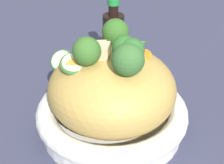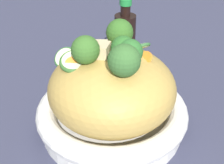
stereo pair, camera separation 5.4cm
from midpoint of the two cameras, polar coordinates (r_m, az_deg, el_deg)
The scene contains 8 objects.
ground_plane at distance 0.60m, azimuth -2.61°, elevation -8.04°, with size 3.00×3.00×0.00m, color #34364D.
serving_bowl at distance 0.58m, azimuth -2.68°, elevation -5.84°, with size 0.26×0.26×0.06m.
noodle_heap at distance 0.54m, azimuth -2.83°, elevation -1.20°, with size 0.21×0.21×0.13m.
broccoli_florets at distance 0.50m, azimuth -2.33°, elevation 5.77°, with size 0.15×0.14×0.06m.
carrot_coins at distance 0.54m, azimuth -6.54°, elevation 4.78°, with size 0.13×0.13×0.03m.
zucchini_slices at distance 0.54m, azimuth -6.95°, elevation 4.14°, with size 0.11×0.17×0.05m.
chicken_chunks at distance 0.51m, azimuth -5.06°, elevation 5.16°, with size 0.05×0.04×0.03m.
soy_sauce_bottle at distance 0.74m, azimuth -1.86°, elevation 7.06°, with size 0.05×0.05×0.17m.
Camera 1 is at (-0.34, 0.30, 0.38)m, focal length 53.07 mm.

